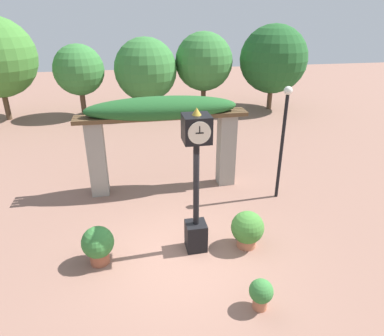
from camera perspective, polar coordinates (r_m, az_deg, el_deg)
ground_plane at (r=8.40m, az=-1.56°, el=-14.39°), size 60.00×60.00×0.00m
pedestal_clock at (r=7.65m, az=0.71°, el=-2.06°), size 0.58×0.63×3.51m
pergola at (r=10.51m, az=-4.93°, el=7.89°), size 5.23×1.12×3.02m
potted_plant_near_left at (r=8.18m, az=-15.40°, el=-12.13°), size 0.73×0.73×0.93m
potted_plant_near_right at (r=7.09m, az=11.42°, el=-19.74°), size 0.47×0.47×0.66m
potted_plant_far_left at (r=8.51m, az=9.22°, el=-9.95°), size 0.80×0.80×0.94m
lamp_post at (r=10.29m, az=14.98°, el=5.82°), size 0.24×0.24×3.44m
tree_line at (r=19.55m, az=-8.20°, el=17.07°), size 18.61×4.40×5.22m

